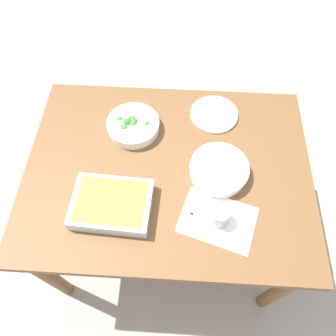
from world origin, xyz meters
TOP-DOWN VIEW (x-y plane):
  - ground_plane at (0.00, 0.00)m, footprint 6.00×6.00m
  - dining_table at (0.00, 0.00)m, footprint 1.20×0.90m
  - placemat at (-0.20, 0.22)m, footprint 0.33×0.27m
  - stew_bowl at (-0.21, 0.01)m, footprint 0.24×0.24m
  - broccoli_bowl at (0.17, -0.19)m, footprint 0.23×0.23m
  - baking_dish at (0.20, 0.19)m, footprint 0.31×0.23m
  - drink_cup at (-0.20, 0.22)m, footprint 0.07×0.07m
  - side_plate at (-0.20, -0.30)m, footprint 0.22×0.22m
  - spoon_by_stew at (-0.18, 0.14)m, footprint 0.06×0.17m
  - fork_on_table at (-0.12, 0.17)m, footprint 0.10×0.16m

SIDE VIEW (x-z plane):
  - ground_plane at x=0.00m, z-range 0.00..0.00m
  - dining_table at x=0.00m, z-range 0.28..1.02m
  - placemat at x=-0.20m, z-range 0.74..0.74m
  - fork_on_table at x=-0.12m, z-range 0.74..0.75m
  - spoon_by_stew at x=-0.18m, z-range 0.74..0.75m
  - side_plate at x=-0.20m, z-range 0.74..0.75m
  - broccoli_bowl at x=0.17m, z-range 0.74..0.80m
  - stew_bowl at x=-0.21m, z-range 0.74..0.80m
  - baking_dish at x=0.20m, z-range 0.74..0.80m
  - drink_cup at x=-0.20m, z-range 0.74..0.82m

